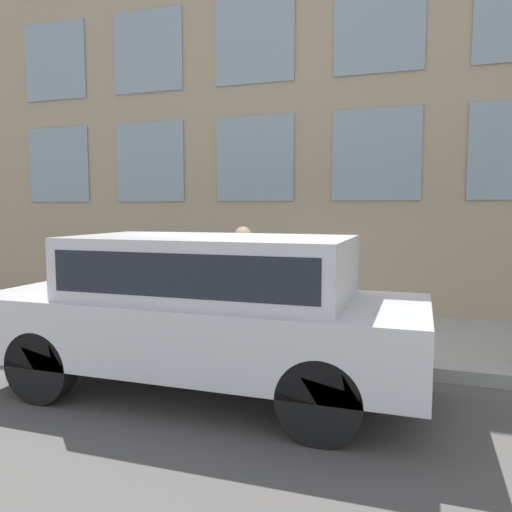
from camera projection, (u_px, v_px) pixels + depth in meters
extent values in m
plane|color=#514F4C|center=(264.00, 365.00, 6.82)|extent=(80.00, 80.00, 0.00)
cube|color=#9E9B93|center=(292.00, 332.00, 8.27)|extent=(3.10, 60.00, 0.17)
cube|color=tan|center=(316.00, 71.00, 9.44)|extent=(0.30, 40.00, 9.46)
cube|color=#8C9EA8|center=(376.00, 154.00, 9.07)|extent=(0.03, 1.59, 1.66)
cube|color=#8C9EA8|center=(254.00, 158.00, 9.80)|extent=(0.03, 1.59, 1.66)
cube|color=#8C9EA8|center=(150.00, 162.00, 10.53)|extent=(0.03, 1.59, 1.66)
cube|color=#8C9EA8|center=(59.00, 165.00, 11.26)|extent=(0.03, 1.59, 1.66)
cube|color=#8C9EA8|center=(379.00, 25.00, 8.85)|extent=(0.03, 1.59, 1.66)
cube|color=#8C9EA8|center=(254.00, 39.00, 9.58)|extent=(0.03, 1.59, 1.66)
cube|color=#8C9EA8|center=(147.00, 51.00, 10.32)|extent=(0.03, 1.59, 1.66)
cube|color=#8C9EA8|center=(55.00, 62.00, 11.05)|extent=(0.03, 1.59, 1.66)
cylinder|color=gold|center=(270.00, 340.00, 7.36)|extent=(0.27, 0.27, 0.04)
cylinder|color=gold|center=(270.00, 317.00, 7.33)|extent=(0.20, 0.20, 0.72)
sphere|color=#A4891E|center=(270.00, 293.00, 7.29)|extent=(0.21, 0.21, 0.21)
cylinder|color=black|center=(270.00, 289.00, 7.29)|extent=(0.07, 0.07, 0.08)
cylinder|color=gold|center=(280.00, 312.00, 7.27)|extent=(0.09, 0.10, 0.09)
cylinder|color=gold|center=(260.00, 311.00, 7.36)|extent=(0.09, 0.10, 0.09)
cylinder|color=#232328|center=(241.00, 308.00, 7.80)|extent=(0.12, 0.12, 0.81)
cylinder|color=#232328|center=(245.00, 306.00, 7.96)|extent=(0.12, 0.12, 0.81)
cube|color=red|center=(243.00, 263.00, 7.81)|extent=(0.22, 0.15, 0.60)
cylinder|color=red|center=(240.00, 263.00, 7.66)|extent=(0.09, 0.09, 0.57)
cylinder|color=red|center=(246.00, 261.00, 7.96)|extent=(0.09, 0.09, 0.57)
sphere|color=tan|center=(243.00, 235.00, 7.77)|extent=(0.27, 0.27, 0.27)
cylinder|color=black|center=(41.00, 366.00, 5.48)|extent=(0.24, 0.80, 0.80)
cylinder|color=black|center=(126.00, 331.00, 7.06)|extent=(0.24, 0.80, 0.80)
cylinder|color=black|center=(320.00, 400.00, 4.50)|extent=(0.24, 0.80, 0.80)
cylinder|color=black|center=(346.00, 351.00, 6.08)|extent=(0.24, 0.80, 0.80)
cube|color=silver|center=(202.00, 327.00, 5.75)|extent=(1.91, 5.00, 0.74)
cube|color=silver|center=(211.00, 266.00, 5.64)|extent=(1.68, 3.10, 0.68)
cube|color=#1E232D|center=(211.00, 266.00, 5.64)|extent=(1.69, 2.85, 0.44)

